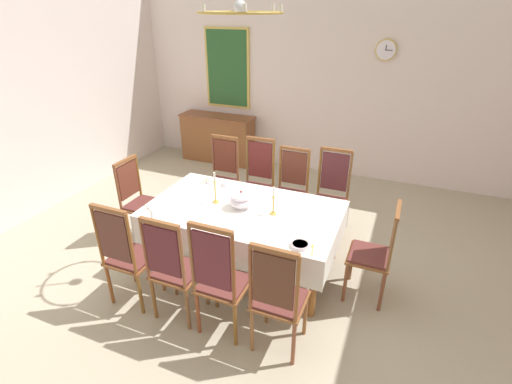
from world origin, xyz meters
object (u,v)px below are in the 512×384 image
chair_head_east (377,251)px  framed_painting (227,69)px  candlestick_east (273,204)px  bowl_near_left (300,245)px  sideboard (218,138)px  bowl_far_left (228,184)px  chandelier (240,11)px  chair_south_d (278,296)px  bowl_far_right (223,226)px  chair_north_b (257,181)px  chair_south_c (220,278)px  dining_table (244,214)px  bowl_near_right (212,181)px  soup_tureen (241,200)px  mounted_clock (386,50)px  candlestick_west (215,190)px  chair_south_a (127,253)px  spoon_secondary (206,180)px  chair_head_west (139,199)px  chair_north_a (222,176)px  chair_south_b (173,267)px  chair_north_c (291,188)px  chair_north_d (331,194)px  spoon_primary (313,247)px

chair_head_east → framed_painting: bearing=45.5°
framed_painting → candlestick_east: bearing=-56.5°
bowl_near_left → sideboard: size_ratio=0.12×
candlestick_east → bowl_far_left: candlestick_east is taller
sideboard → chandelier: 4.10m
chair_south_d → bowl_far_right: bearing=144.8°
chair_north_b → chair_south_c: (0.49, -2.05, 0.01)m
dining_table → bowl_near_right: bowl_near_right is taller
soup_tureen → mounted_clock: bearing=71.3°
candlestick_west → chair_south_a: bearing=-113.9°
bowl_near_left → spoon_secondary: bowl_near_left is taller
bowl_near_right → chandelier: size_ratio=0.18×
candlestick_east → bowl_far_right: size_ratio=1.76×
candlestick_east → bowl_near_left: candlestick_east is taller
chair_head_west → chair_north_a: bearing=147.2°
bowl_near_left → chandelier: bearing=149.0°
chair_south_b → chair_north_c: (0.49, 2.04, -0.01)m
dining_table → chair_south_a: size_ratio=1.80×
bowl_far_left → mounted_clock: mounted_clock is taller
sideboard → framed_painting: framed_painting is taller
framed_painting → chair_north_d: bearing=-40.2°
candlestick_east → bowl_near_right: (-1.00, 0.46, -0.11)m
chair_north_a → mounted_clock: 3.20m
bowl_far_left → chandelier: bearing=-47.3°
dining_table → bowl_far_right: bearing=-93.6°
mounted_clock → chair_north_d: bearing=-97.0°
chair_north_a → chair_head_east: 2.48m
chair_north_a → chandelier: 2.50m
chair_head_west → spoon_primary: 2.42m
chair_head_west → chair_north_c: bearing=121.1°
chair_north_b → spoon_primary: (1.17, -1.47, 0.15)m
bowl_far_left → framed_painting: framed_painting is taller
chair_north_b → bowl_far_left: bearing=73.8°
chair_north_c → candlestick_west: size_ratio=2.97×
chair_head_east → bowl_far_left: chair_head_east is taller
chair_head_east → spoon_primary: 0.74m
chair_head_east → chandelier: bearing=90.0°
chair_head_east → bowl_near_right: (-2.11, 0.46, 0.20)m
chair_south_c → chair_north_d: size_ratio=1.04×
chair_north_a → framed_painting: size_ratio=0.81×
chair_south_a → framed_painting: bearing=102.5°
bowl_near_right → mounted_clock: (1.68, 2.66, 1.39)m
chair_north_b → soup_tureen: size_ratio=4.60×
chair_head_west → chair_south_d: bearing=65.4°
mounted_clock → framed_painting: (-2.75, 0.01, -0.43)m
dining_table → framed_painting: bearing=118.8°
chair_north_a → chair_north_d: size_ratio=0.97×
soup_tureen → framed_painting: (-1.69, 3.13, 0.88)m
chair_north_a → bowl_near_left: size_ratio=6.40×
bowl_far_right → framed_painting: (-1.69, 3.58, 0.95)m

